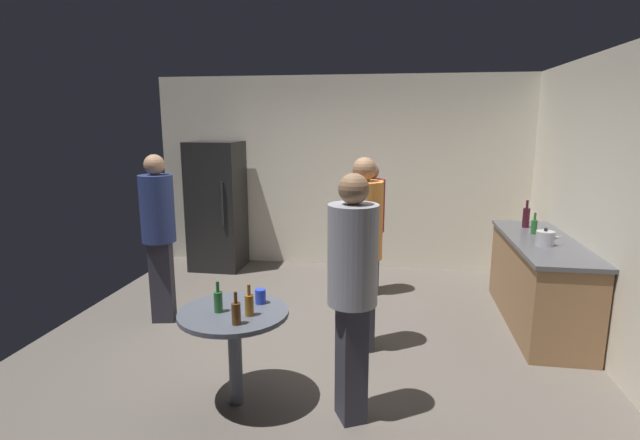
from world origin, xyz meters
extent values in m
cube|color=#5B544C|center=(0.00, 0.00, -0.05)|extent=(5.20, 5.20, 0.10)
cube|color=silver|center=(0.00, 2.63, 1.35)|extent=(5.32, 0.06, 2.70)
cube|color=silver|center=(2.63, 0.00, 1.35)|extent=(0.06, 5.20, 2.70)
cube|color=black|center=(-1.70, 2.20, 0.90)|extent=(0.70, 0.65, 1.80)
cube|color=#262628|center=(-1.49, 1.86, 0.99)|extent=(0.03, 0.03, 0.60)
cube|color=olive|center=(2.28, 0.81, 0.43)|extent=(0.60, 1.89, 0.86)
cube|color=#4C4C51|center=(2.28, 0.81, 0.88)|extent=(0.64, 1.93, 0.04)
cylinder|color=#B2B2B7|center=(2.23, 0.59, 0.97)|extent=(0.17, 0.17, 0.14)
sphere|color=black|center=(2.23, 0.59, 1.06)|extent=(0.04, 0.04, 0.04)
cone|color=#B2B2B7|center=(2.35, 0.59, 0.98)|extent=(0.09, 0.04, 0.06)
cylinder|color=#3F141E|center=(2.25, 1.40, 1.01)|extent=(0.08, 0.08, 0.22)
cylinder|color=#3F141E|center=(2.25, 1.40, 1.17)|extent=(0.03, 0.03, 0.09)
cylinder|color=#26662D|center=(2.26, 1.08, 0.98)|extent=(0.06, 0.06, 0.15)
cylinder|color=#26662D|center=(2.26, 1.08, 1.09)|extent=(0.02, 0.02, 0.08)
cylinder|color=#4C515B|center=(-0.34, -1.07, 0.35)|extent=(0.10, 0.10, 0.70)
cylinder|color=#4C515B|center=(-0.34, -1.07, 0.72)|extent=(0.80, 0.80, 0.03)
cylinder|color=#8C5919|center=(-0.20, -1.14, 0.81)|extent=(0.06, 0.06, 0.15)
cylinder|color=#8C5919|center=(-0.20, -1.14, 0.93)|extent=(0.02, 0.02, 0.08)
cylinder|color=#593314|center=(-0.24, -1.30, 0.81)|extent=(0.06, 0.06, 0.15)
cylinder|color=#593314|center=(-0.24, -1.30, 0.93)|extent=(0.02, 0.02, 0.08)
cylinder|color=#26662D|center=(-0.44, -1.11, 0.81)|extent=(0.06, 0.06, 0.15)
cylinder|color=#26662D|center=(-0.44, -1.11, 0.93)|extent=(0.02, 0.02, 0.08)
cylinder|color=blue|center=(-0.18, -0.90, 0.79)|extent=(0.08, 0.08, 0.11)
cube|color=#2D2D38|center=(0.52, -0.05, 0.44)|extent=(0.25, 0.27, 0.88)
cylinder|color=orange|center=(0.52, -0.05, 1.22)|extent=(0.46, 0.46, 0.69)
sphere|color=#8C6647|center=(0.52, -0.05, 1.67)|extent=(0.21, 0.21, 0.21)
cube|color=#2D2D38|center=(0.53, -1.12, 0.43)|extent=(0.25, 0.27, 0.86)
cylinder|color=gray|center=(0.53, -1.12, 1.21)|extent=(0.45, 0.45, 0.68)
sphere|color=#8C6647|center=(0.53, -1.12, 1.65)|extent=(0.21, 0.21, 0.21)
cube|color=#2D2D38|center=(-1.59, 0.28, 0.43)|extent=(0.25, 0.21, 0.86)
cylinder|color=navy|center=(-1.59, 0.28, 1.21)|extent=(0.40, 0.40, 0.68)
sphere|color=tan|center=(-1.59, 0.28, 1.65)|extent=(0.21, 0.21, 0.21)
cube|color=#2D2D38|center=(0.50, 1.44, 0.39)|extent=(0.25, 0.21, 0.79)
cylinder|color=maroon|center=(0.50, 1.44, 1.10)|extent=(0.40, 0.40, 0.62)
sphere|color=#8C6647|center=(0.50, 1.44, 1.50)|extent=(0.19, 0.19, 0.19)
camera|label=1|loc=(0.80, -4.23, 2.08)|focal=27.18mm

